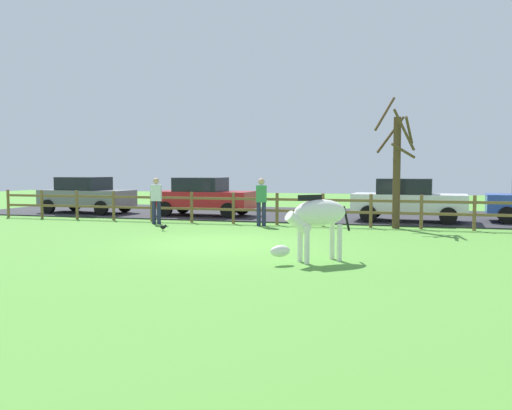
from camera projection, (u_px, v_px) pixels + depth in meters
name	position (u px, v px, depth m)	size (l,w,h in m)	color
ground_plane	(223.00, 244.00, 14.04)	(60.00, 60.00, 0.00)	#549338
parking_asphalt	(295.00, 214.00, 22.96)	(28.00, 7.40, 0.05)	#2D2D33
paddock_fence	(255.00, 206.00, 18.95)	(20.99, 0.11, 1.12)	brown
bare_tree	(397.00, 165.00, 17.57)	(1.34, 1.35, 4.38)	#513A23
zebra	(317.00, 218.00, 11.23)	(1.56, 1.44, 1.41)	white
crow_on_grass	(163.00, 227.00, 16.93)	(0.21, 0.10, 0.20)	black
parked_car_red	(203.00, 196.00, 21.98)	(4.04, 1.96, 1.56)	red
parked_car_grey	(86.00, 195.00, 23.35)	(4.12, 2.12, 1.56)	slate
parked_car_white	(408.00, 200.00, 19.55)	(4.09, 2.06, 1.56)	white
visitor_left_of_tree	(261.00, 200.00, 18.33)	(0.41, 0.31, 1.64)	#232847
visitor_right_of_tree	(156.00, 199.00, 19.06)	(0.40, 0.30, 1.64)	#232847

